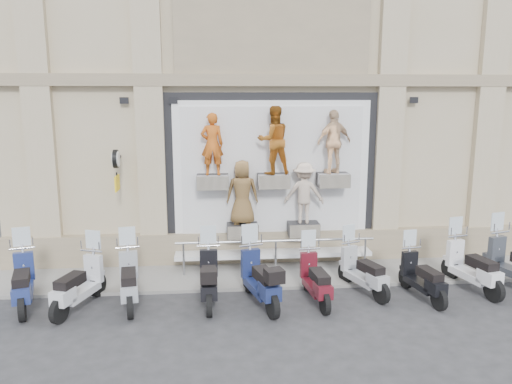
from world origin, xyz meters
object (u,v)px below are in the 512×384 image
Objects in this scene: scooter_b at (78,274)px; scooter_e at (260,269)px; guard_rail at (276,257)px; scooter_f at (316,270)px; scooter_a at (22,271)px; scooter_g at (363,262)px; scooter_c at (129,270)px; scooter_h at (423,268)px; scooter_d at (209,268)px; clock_sign_bracket at (116,165)px; scooter_i at (473,257)px.

scooter_e reaches higher than scooter_b.
scooter_b is at bearing -159.67° from guard_rail.
scooter_f is (1.23, 0.04, -0.08)m from scooter_e.
scooter_a is 7.47m from scooter_g.
scooter_g is at bearing -7.19° from scooter_c.
scooter_e reaches higher than scooter_h.
scooter_d reaches higher than scooter_f.
scooter_f is at bearing -4.45° from scooter_d.
scooter_a is at bearing 171.87° from scooter_f.
scooter_b reaches higher than scooter_g.
clock_sign_bracket is 0.56× the size of scooter_f.
scooter_e is at bearing 170.20° from scooter_g.
scooter_g is (2.42, 0.44, -0.08)m from scooter_e.
scooter_d is (1.72, -0.04, -0.00)m from scooter_c.
scooter_f is 2.41m from scooter_h.
scooter_g is at bearing 150.51° from scooter_h.
guard_rail is at bearing 124.56° from scooter_g.
guard_rail is 2.86× the size of scooter_h.
scooter_d is at bearing 167.38° from scooter_h.
scooter_a is at bearing 169.13° from scooter_c.
scooter_e is at bearing 169.88° from scooter_h.
scooter_f is at bearing 18.61° from scooter_b.
guard_rail is 2.50× the size of scooter_e.
scooter_e is (5.06, -0.30, 0.02)m from scooter_a.
guard_rail is at bearing 56.97° from scooter_e.
guard_rail is at bearing 140.20° from scooter_h.
scooter_c is 1.72m from scooter_d.
scooter_g is 0.92× the size of scooter_i.
guard_rail is 4.96× the size of clock_sign_bracket.
scooter_a is 1.09× the size of scooter_g.
scooter_d reaches higher than scooter_g.
scooter_b is at bearing 173.41° from scooter_f.
scooter_a is 6.30m from scooter_f.
scooter_b is 1.09× the size of scooter_h.
scooter_c is 1.10× the size of scooter_h.
clock_sign_bracket is at bearing 131.30° from scooter_e.
scooter_i is at bearing -17.16° from guard_rail.
clock_sign_bracket is 7.60m from scooter_h.
scooter_d is 1.12m from scooter_e.
scooter_a is 10.05m from scooter_i.
guard_rail is 2.63× the size of scooter_b.
scooter_c is at bearing 171.41° from scooter_f.
scooter_b is at bearing 163.25° from scooter_e.
scooter_f is at bearing 178.41° from scooter_g.
scooter_h is (6.46, -0.23, -0.07)m from scooter_c.
clock_sign_bracket reaches higher than scooter_e.
scooter_a is (-1.72, -1.92, -1.99)m from clock_sign_bracket.
scooter_h is at bearing -17.57° from clock_sign_bracket.
guard_rail is 4.57m from clock_sign_bracket.
scooter_h is (1.22, -0.43, -0.02)m from scooter_g.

